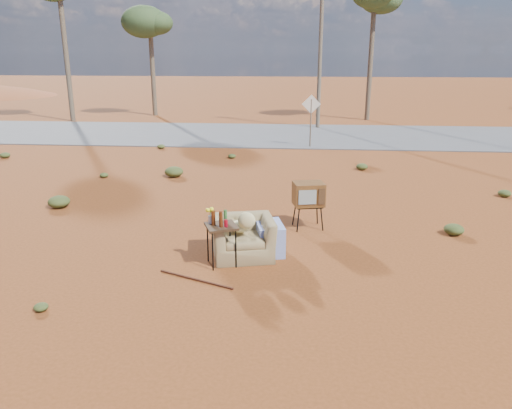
{
  "coord_description": "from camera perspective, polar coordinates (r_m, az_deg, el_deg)",
  "views": [
    {
      "loc": [
        0.98,
        -8.97,
        3.95
      ],
      "look_at": [
        0.13,
        1.11,
        0.8
      ],
      "focal_mm": 35.0,
      "sensor_mm": 36.0,
      "label": 1
    }
  ],
  "objects": [
    {
      "name": "highway",
      "position": [
        24.31,
        2.48,
        7.96
      ],
      "size": [
        140.0,
        7.0,
        0.04
      ],
      "primitive_type": "cube",
      "color": "#565659",
      "rests_on": "ground"
    },
    {
      "name": "side_table",
      "position": [
        9.4,
        -4.28,
        -2.19
      ],
      "size": [
        0.72,
        0.72,
        1.11
      ],
      "rotation": [
        0.0,
        0.0,
        0.38
      ],
      "color": "#352313",
      "rests_on": "ground"
    },
    {
      "name": "eucalyptus_center",
      "position": [
        30.34,
        13.37,
        21.54
      ],
      "size": [
        3.2,
        3.2,
        7.6
      ],
      "color": "brown",
      "rests_on": "ground"
    },
    {
      "name": "ground",
      "position": [
        9.85,
        -1.3,
        -6.36
      ],
      "size": [
        140.0,
        140.0,
        0.0
      ],
      "primitive_type": "plane",
      "color": "brown",
      "rests_on": "ground"
    },
    {
      "name": "utility_pole_center",
      "position": [
        26.49,
        7.38,
        17.57
      ],
      "size": [
        1.4,
        0.2,
        8.0
      ],
      "color": "brown",
      "rests_on": "ground"
    },
    {
      "name": "tv_unit",
      "position": [
        11.38,
        6.03,
        1.13
      ],
      "size": [
        0.77,
        0.67,
        1.08
      ],
      "rotation": [
        0.0,
        0.0,
        0.22
      ],
      "color": "black",
      "rests_on": "ground"
    },
    {
      "name": "road_sign",
      "position": [
        21.12,
        6.31,
        10.52
      ],
      "size": [
        0.78,
        0.06,
        2.19
      ],
      "color": "brown",
      "rests_on": "ground"
    },
    {
      "name": "scrub_patch",
      "position": [
        14.03,
        -2.75,
        1.5
      ],
      "size": [
        17.49,
        8.07,
        0.33
      ],
      "color": "#424C21",
      "rests_on": "ground"
    },
    {
      "name": "eucalyptus_near_left",
      "position": [
        32.28,
        -12.04,
        19.59
      ],
      "size": [
        3.2,
        3.2,
        6.6
      ],
      "color": "brown",
      "rests_on": "ground"
    },
    {
      "name": "rusty_bar",
      "position": [
        9.08,
        -6.88,
        -8.49
      ],
      "size": [
        1.45,
        0.66,
        0.04
      ],
      "primitive_type": "cylinder",
      "rotation": [
        0.0,
        1.57,
        -0.41
      ],
      "color": "#512215",
      "rests_on": "ground"
    },
    {
      "name": "armchair",
      "position": [
        9.88,
        -0.95,
        -3.19
      ],
      "size": [
        1.54,
        1.2,
        1.06
      ],
      "rotation": [
        0.0,
        0.0,
        0.23
      ],
      "color": "olive",
      "rests_on": "ground"
    }
  ]
}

